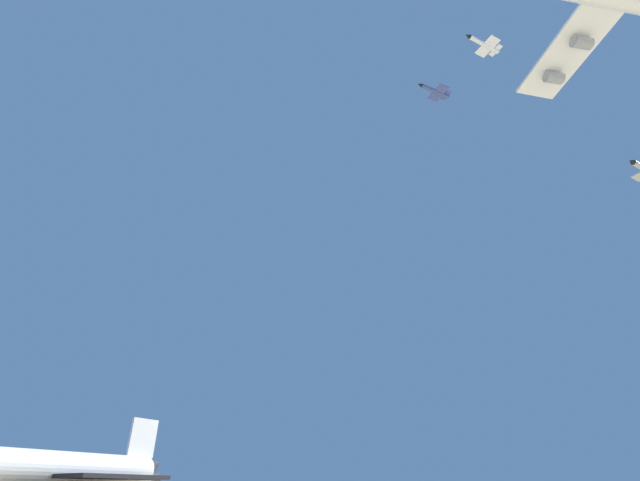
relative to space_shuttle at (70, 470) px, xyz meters
The scene contains 3 objects.
space_shuttle is the anchor object (origin of this frame).
chase_jet_right_wing 167.10m from the space_shuttle, 129.43° to the left, with size 14.76×9.85×4.00m.
chase_jet_trailing 164.95m from the space_shuttle, 143.55° to the left, with size 14.68×10.00×4.00m.
Camera 1 is at (42.46, 88.98, 1.84)m, focal length 24.69 mm.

